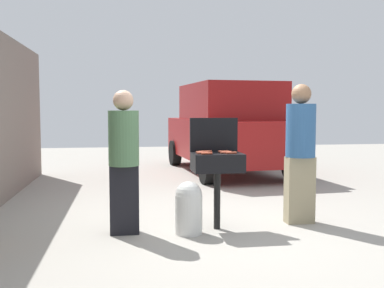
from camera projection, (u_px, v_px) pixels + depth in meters
The scene contains 17 objects.
ground_plane at pixel (216, 227), 5.56m from camera, with size 24.00×24.00×0.00m, color #9E998E.
bbq_grill at pixel (217, 165), 5.41m from camera, with size 0.60×0.44×0.93m.
grill_lid_open at pixel (214, 135), 5.60m from camera, with size 0.60×0.05×0.42m, color black.
hot_dog_0 at pixel (204, 152), 5.45m from camera, with size 0.03×0.03×0.13m, color #B74C33.
hot_dog_1 at pixel (203, 153), 5.29m from camera, with size 0.03×0.03×0.13m, color #C6593D.
hot_dog_2 at pixel (205, 152), 5.41m from camera, with size 0.03×0.03×0.13m, color #B74C33.
hot_dog_3 at pixel (207, 153), 5.23m from camera, with size 0.03×0.03×0.13m, color #AD4228.
hot_dog_4 at pixel (226, 152), 5.42m from camera, with size 0.03×0.03×0.13m, color #AD4228.
hot_dog_5 at pixel (224, 151), 5.47m from camera, with size 0.03×0.03×0.13m, color #C6593D.
hot_dog_6 at pixel (201, 152), 5.38m from camera, with size 0.03×0.03×0.13m, color #C6593D.
hot_dog_7 at pixel (231, 153), 5.30m from camera, with size 0.03×0.03×0.13m, color #B74C33.
hot_dog_8 at pixel (226, 152), 5.34m from camera, with size 0.03×0.03×0.13m, color #C6593D.
hot_dog_9 at pixel (207, 151), 5.48m from camera, with size 0.03×0.03×0.13m, color #AD4228.
propane_tank at pixel (189, 207), 5.22m from camera, with size 0.32×0.32×0.62m.
person_left at pixel (124, 157), 5.18m from camera, with size 0.35×0.35×1.67m.
person_right at pixel (300, 148), 5.68m from camera, with size 0.37×0.37×1.77m.
parked_minivan at pixel (228, 128), 10.30m from camera, with size 2.36×4.56×2.02m.
Camera 1 is at (-1.12, -5.35, 1.45)m, focal length 42.00 mm.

